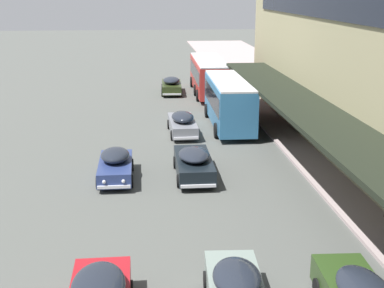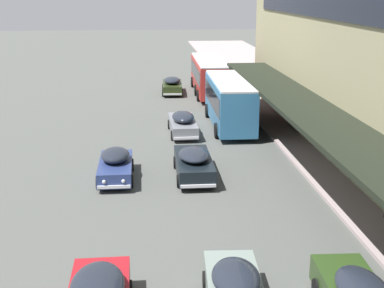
% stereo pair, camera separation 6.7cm
% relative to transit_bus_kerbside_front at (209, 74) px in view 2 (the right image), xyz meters
% --- Properties ---
extents(transit_bus_kerbside_front, '(2.97, 10.75, 3.17)m').
position_rel_transit_bus_kerbside_front_xyz_m(transit_bus_kerbside_front, '(0.00, 0.00, 0.00)').
color(transit_bus_kerbside_front, red).
rests_on(transit_bus_kerbside_front, ground).
extents(transit_bus_kerbside_rear, '(2.74, 9.15, 3.34)m').
position_rel_transit_bus_kerbside_front_xyz_m(transit_bus_kerbside_rear, '(-0.12, -12.35, 0.10)').
color(transit_bus_kerbside_rear, teal).
rests_on(transit_bus_kerbside_rear, ground).
extents(sedan_far_back, '(2.00, 4.86, 1.56)m').
position_rel_transit_bus_kerbside_front_xyz_m(sedan_far_back, '(-3.40, 0.39, -1.05)').
color(sedan_far_back, '#273316').
rests_on(sedan_far_back, ground).
extents(sedan_trailing_near, '(1.80, 4.37, 1.53)m').
position_rel_transit_bus_kerbside_front_xyz_m(sedan_trailing_near, '(-7.52, -22.36, -1.07)').
color(sedan_trailing_near, navy).
rests_on(sedan_trailing_near, ground).
extents(sedan_trailing_mid, '(1.93, 4.89, 1.52)m').
position_rel_transit_bus_kerbside_front_xyz_m(sedan_trailing_mid, '(-3.53, -22.45, -1.06)').
color(sedan_trailing_mid, black).
rests_on(sedan_trailing_mid, ground).
extents(sedan_lead_near, '(1.85, 4.94, 1.53)m').
position_rel_transit_bus_kerbside_front_xyz_m(sedan_lead_near, '(-3.48, -14.01, -1.06)').
color(sedan_lead_near, slate).
rests_on(sedan_lead_near, ground).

